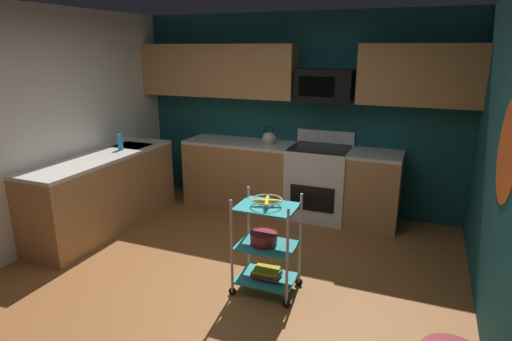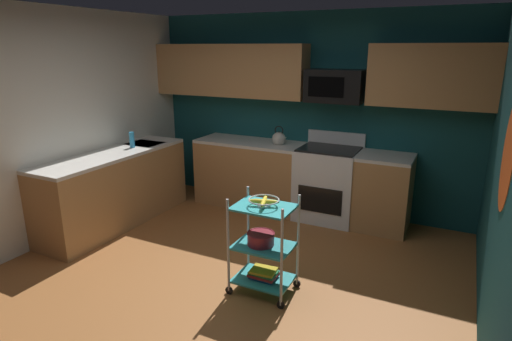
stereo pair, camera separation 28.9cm
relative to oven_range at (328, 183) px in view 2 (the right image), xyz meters
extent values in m
cube|color=#995B2D|center=(-0.43, -2.10, -0.50)|extent=(4.40, 4.80, 0.04)
cube|color=#14474C|center=(-0.43, 0.33, 0.82)|extent=(4.52, 0.06, 2.60)
cube|color=silver|center=(-2.66, -2.10, 0.82)|extent=(0.06, 4.80, 2.60)
cylinder|color=#E5591E|center=(1.77, -1.80, 0.97)|extent=(0.00, 0.77, 0.77)
cube|color=#B27F4C|center=(-0.43, 0.00, -0.04)|extent=(2.88, 0.60, 0.88)
cube|color=silver|center=(-0.43, 0.00, 0.42)|extent=(2.88, 0.60, 0.04)
cube|color=#B27F4C|center=(-2.33, -1.35, -0.04)|extent=(0.60, 2.09, 0.88)
cube|color=silver|center=(-2.33, -1.35, 0.42)|extent=(0.60, 2.09, 0.04)
cube|color=#B7BABC|center=(-2.33, -0.75, 0.36)|extent=(0.44, 0.36, 0.16)
cube|color=white|center=(0.00, 0.00, -0.02)|extent=(0.76, 0.64, 0.92)
cube|color=black|center=(0.00, -0.33, -0.13)|extent=(0.56, 0.01, 0.32)
cube|color=white|center=(0.00, 0.29, 0.53)|extent=(0.76, 0.06, 0.18)
cube|color=black|center=(0.00, 0.00, 0.45)|extent=(0.72, 0.60, 0.02)
cube|color=#B27F4C|center=(-1.51, 0.13, 1.37)|extent=(2.23, 0.33, 0.70)
cube|color=#B27F4C|center=(1.09, 0.13, 1.37)|extent=(1.37, 0.33, 0.70)
cube|color=black|center=(0.00, 0.11, 1.22)|extent=(0.70, 0.38, 0.40)
cube|color=black|center=(-0.06, -0.09, 1.22)|extent=(0.44, 0.01, 0.24)
cylinder|color=silver|center=(-0.25, -2.13, 0.00)|extent=(0.02, 0.02, 0.88)
cylinder|color=black|center=(-0.25, -2.13, -0.44)|extent=(0.07, 0.02, 0.07)
cylinder|color=silver|center=(0.26, -2.13, 0.00)|extent=(0.02, 0.02, 0.88)
cylinder|color=black|center=(0.26, -2.13, -0.44)|extent=(0.07, 0.02, 0.07)
cylinder|color=silver|center=(-0.25, -1.75, 0.00)|extent=(0.02, 0.02, 0.88)
cylinder|color=black|center=(-0.25, -1.75, -0.44)|extent=(0.07, 0.02, 0.07)
cylinder|color=silver|center=(0.26, -1.75, 0.00)|extent=(0.02, 0.02, 0.88)
cylinder|color=black|center=(0.26, -1.75, -0.44)|extent=(0.07, 0.02, 0.07)
cube|color=teal|center=(0.01, -1.94, -0.36)|extent=(0.52, 0.38, 0.02)
cube|color=teal|center=(0.01, -1.94, -0.03)|extent=(0.52, 0.38, 0.02)
cube|color=teal|center=(0.01, -1.94, 0.34)|extent=(0.52, 0.38, 0.02)
torus|color=silver|center=(0.01, -1.94, 0.41)|extent=(0.27, 0.27, 0.01)
cylinder|color=silver|center=(0.01, -1.94, 0.36)|extent=(0.12, 0.12, 0.02)
ellipsoid|color=yellow|center=(0.06, -1.93, 0.40)|extent=(0.17, 0.09, 0.04)
ellipsoid|color=yellow|center=(-0.01, -1.89, 0.40)|extent=(0.09, 0.17, 0.04)
ellipsoid|color=yellow|center=(-0.04, -1.95, 0.40)|extent=(0.17, 0.09, 0.04)
ellipsoid|color=yellow|center=(0.02, -1.99, 0.40)|extent=(0.09, 0.17, 0.04)
cylinder|color=maroon|center=(-0.02, -1.94, 0.04)|extent=(0.24, 0.24, 0.11)
torus|color=maroon|center=(-0.02, -1.94, 0.09)|extent=(0.25, 0.25, 0.01)
cube|color=#1E4C8C|center=(0.01, -1.94, -0.34)|extent=(0.23, 0.17, 0.02)
cube|color=#B22626|center=(0.01, -1.94, -0.32)|extent=(0.25, 0.19, 0.02)
cube|color=#26723F|center=(0.01, -1.94, -0.29)|extent=(0.25, 0.17, 0.02)
cube|color=gold|center=(0.01, -1.94, -0.27)|extent=(0.24, 0.20, 0.02)
sphere|color=beige|center=(-0.70, 0.00, 0.51)|extent=(0.18, 0.18, 0.18)
sphere|color=black|center=(-0.70, 0.00, 0.60)|extent=(0.03, 0.03, 0.03)
cone|color=beige|center=(-0.62, 0.00, 0.53)|extent=(0.09, 0.04, 0.06)
torus|color=black|center=(-0.70, 0.00, 0.63)|extent=(0.12, 0.01, 0.12)
cylinder|color=#2D8CBF|center=(-2.30, -1.02, 0.54)|extent=(0.06, 0.06, 0.20)
camera|label=1|loc=(1.22, -5.16, 1.68)|focal=29.62mm
camera|label=2|loc=(1.48, -5.04, 1.68)|focal=29.62mm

